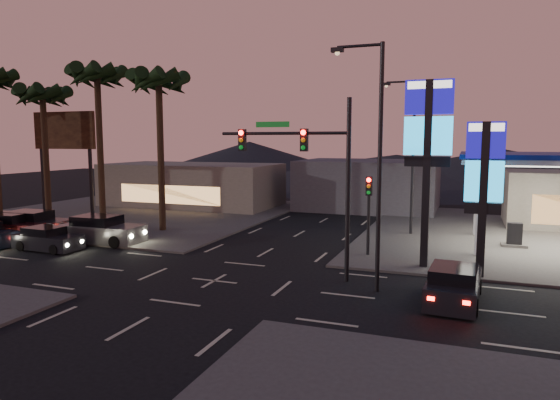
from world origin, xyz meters
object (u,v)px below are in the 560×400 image
at_px(pylon_sign_tall, 428,136).
at_px(traffic_signal_mast, 310,162).
at_px(pylon_sign_short, 484,175).
at_px(car_lane_b_mid, 33,224).
at_px(car_lane_a_front, 47,239).
at_px(car_lane_b_rear, 12,227).
at_px(suv_station, 454,285).
at_px(car_lane_b_front, 101,230).

relative_size(pylon_sign_tall, traffic_signal_mast, 1.12).
bearing_deg(pylon_sign_short, car_lane_b_mid, 178.55).
distance_m(pylon_sign_tall, car_lane_a_front, 21.39).
bearing_deg(car_lane_b_mid, traffic_signal_mast, -9.19).
height_order(car_lane_b_rear, suv_station, car_lane_b_rear).
xyz_separation_m(pylon_sign_tall, traffic_signal_mast, (-4.74, -3.51, -1.17)).
distance_m(pylon_sign_tall, pylon_sign_short, 3.20).
bearing_deg(suv_station, pylon_sign_short, 75.44).
height_order(traffic_signal_mast, car_lane_b_mid, traffic_signal_mast).
distance_m(car_lane_b_rear, suv_station, 26.72).
xyz_separation_m(car_lane_a_front, car_lane_b_front, (1.57, 2.62, 0.17)).
bearing_deg(car_lane_b_mid, car_lane_b_front, -2.88).
bearing_deg(car_lane_a_front, car_lane_b_front, 59.06).
xyz_separation_m(pylon_sign_short, car_lane_b_mid, (-26.99, 0.68, -3.89)).
bearing_deg(pylon_sign_short, car_lane_b_front, 178.94).
relative_size(car_lane_b_mid, suv_station, 1.17).
bearing_deg(car_lane_a_front, traffic_signal_mast, -1.04).
bearing_deg(car_lane_b_rear, traffic_signal_mast, -5.75).
bearing_deg(pylon_sign_tall, traffic_signal_mast, -143.48).
relative_size(pylon_sign_tall, suv_station, 2.03).
height_order(car_lane_b_mid, suv_station, car_lane_b_mid).
xyz_separation_m(car_lane_b_front, car_lane_b_mid, (-5.72, 0.29, -0.02)).
distance_m(pylon_sign_short, car_lane_b_rear, 27.79).
distance_m(pylon_sign_tall, car_lane_b_rear, 25.68).
bearing_deg(suv_station, car_lane_b_rear, 172.70).
distance_m(pylon_sign_short, car_lane_b_mid, 27.27).
relative_size(car_lane_a_front, car_lane_b_rear, 0.80).
bearing_deg(pylon_sign_tall, suv_station, -72.92).
height_order(car_lane_a_front, car_lane_b_front, car_lane_b_front).
bearing_deg(car_lane_a_front, suv_station, -4.29).
bearing_deg(car_lane_b_rear, car_lane_b_front, 7.90).
height_order(traffic_signal_mast, suv_station, traffic_signal_mast).
xyz_separation_m(traffic_signal_mast, car_lane_b_mid, (-19.74, 3.19, -4.46)).
bearing_deg(car_lane_b_front, suv_station, -11.87).
relative_size(pylon_sign_short, car_lane_b_front, 1.34).
bearing_deg(pylon_sign_short, pylon_sign_tall, 158.20).
height_order(traffic_signal_mast, car_lane_b_front, traffic_signal_mast).
height_order(car_lane_b_front, suv_station, car_lane_b_front).
bearing_deg(traffic_signal_mast, pylon_sign_tall, 36.52).
bearing_deg(car_lane_b_mid, pylon_sign_short, -1.45).
bearing_deg(suv_station, pylon_sign_tall, 107.08).
relative_size(car_lane_a_front, car_lane_b_mid, 0.79).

